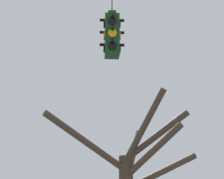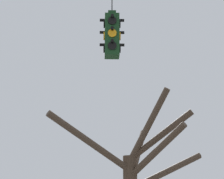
# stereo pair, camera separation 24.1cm
# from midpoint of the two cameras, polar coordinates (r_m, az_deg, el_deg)

# --- Properties ---
(traffic_light_over_intersection) EXTENTS (0.58, 0.58, 3.24)m
(traffic_light_over_intersection) POSITION_cam_midpoint_polar(r_m,az_deg,el_deg) (10.34, -0.67, 7.16)
(traffic_light_over_intersection) COLOR #143819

